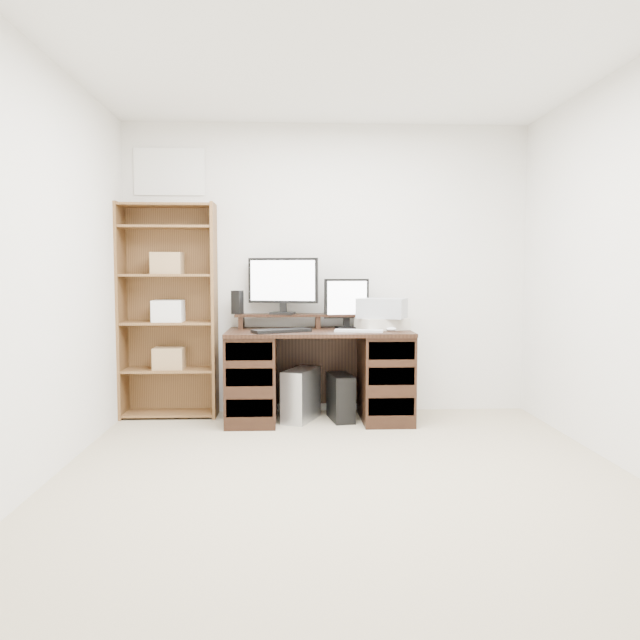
{
  "coord_description": "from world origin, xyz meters",
  "views": [
    {
      "loc": [
        -0.32,
        -3.45,
        1.22
      ],
      "look_at": [
        -0.09,
        1.43,
        0.85
      ],
      "focal_mm": 35.0,
      "sensor_mm": 36.0,
      "label": 1
    }
  ],
  "objects": [
    {
      "name": "room",
      "position": [
        -0.0,
        0.0,
        1.25
      ],
      "size": [
        3.54,
        4.04,
        2.54
      ],
      "color": "#BCAC8C",
      "rests_on": "ground"
    },
    {
      "name": "monitor_small",
      "position": [
        0.15,
        1.8,
        0.98
      ],
      "size": [
        0.38,
        0.17,
        0.42
      ],
      "rotation": [
        0.0,
        0.0,
        0.19
      ],
      "color": "black",
      "rests_on": "desk"
    },
    {
      "name": "tower_black",
      "position": [
        0.09,
        1.64,
        0.19
      ],
      "size": [
        0.22,
        0.4,
        0.38
      ],
      "rotation": [
        0.0,
        0.0,
        0.15
      ],
      "color": "black",
      "rests_on": "ground"
    },
    {
      "name": "tower_silver",
      "position": [
        -0.24,
        1.64,
        0.21
      ],
      "size": [
        0.34,
        0.47,
        0.43
      ],
      "primitive_type": "cube",
      "rotation": [
        0.0,
        0.0,
        -0.4
      ],
      "color": "#ACAFB3",
      "rests_on": "ground"
    },
    {
      "name": "speaker",
      "position": [
        -0.77,
        1.86,
        0.97
      ],
      "size": [
        0.1,
        0.1,
        0.2
      ],
      "primitive_type": "cube",
      "rotation": [
        0.0,
        0.0,
        -0.37
      ],
      "color": "black",
      "rests_on": "riser_shelf"
    },
    {
      "name": "basket",
      "position": [
        0.44,
        1.69,
        0.93
      ],
      "size": [
        0.45,
        0.39,
        0.16
      ],
      "primitive_type": "cube",
      "rotation": [
        0.0,
        0.0,
        -0.38
      ],
      "color": "#A3A7AE",
      "rests_on": "printer"
    },
    {
      "name": "printer",
      "position": [
        0.44,
        1.69,
        0.8
      ],
      "size": [
        0.45,
        0.39,
        0.1
      ],
      "primitive_type": "cube",
      "rotation": [
        0.0,
        0.0,
        0.32
      ],
      "color": "#BBB4A3",
      "rests_on": "desk"
    },
    {
      "name": "riser_shelf",
      "position": [
        -0.09,
        1.85,
        0.84
      ],
      "size": [
        1.4,
        0.22,
        0.12
      ],
      "color": "black",
      "rests_on": "desk"
    },
    {
      "name": "mouse",
      "position": [
        0.49,
        1.53,
        0.77
      ],
      "size": [
        0.09,
        0.08,
        0.03
      ],
      "primitive_type": "ellipsoid",
      "rotation": [
        0.0,
        0.0,
        0.32
      ],
      "color": "white",
      "rests_on": "desk"
    },
    {
      "name": "keyboard_white",
      "position": [
        0.22,
        1.48,
        0.76
      ],
      "size": [
        0.4,
        0.18,
        0.02
      ],
      "primitive_type": "cube",
      "rotation": [
        0.0,
        0.0,
        -0.19
      ],
      "color": "silver",
      "rests_on": "desk"
    },
    {
      "name": "monitor_wide",
      "position": [
        -0.39,
        1.84,
        1.14
      ],
      "size": [
        0.59,
        0.21,
        0.48
      ],
      "rotation": [
        0.0,
        0.0,
        -0.23
      ],
      "color": "black",
      "rests_on": "riser_shelf"
    },
    {
      "name": "desk",
      "position": [
        -0.09,
        1.64,
        0.39
      ],
      "size": [
        1.5,
        0.7,
        0.75
      ],
      "color": "black",
      "rests_on": "ground"
    },
    {
      "name": "bookshelf",
      "position": [
        -1.35,
        1.86,
        0.92
      ],
      "size": [
        0.8,
        0.3,
        1.8
      ],
      "color": "brown",
      "rests_on": "ground"
    },
    {
      "name": "keyboard_black",
      "position": [
        -0.39,
        1.47,
        0.76
      ],
      "size": [
        0.49,
        0.33,
        0.03
      ],
      "primitive_type": "cube",
      "rotation": [
        0.0,
        0.0,
        0.42
      ],
      "color": "black",
      "rests_on": "desk"
    }
  ]
}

